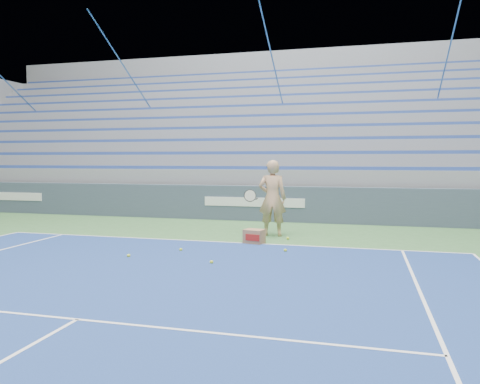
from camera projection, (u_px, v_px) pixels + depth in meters
name	position (u px, v px, depth m)	size (l,w,h in m)	color
sponsor_barrier	(255.00, 203.00, 14.71)	(30.00, 0.32, 1.10)	#3B4859
bleachers	(285.00, 149.00, 20.10)	(31.00, 9.15, 7.30)	gray
tennis_player	(272.00, 198.00, 11.75)	(0.97, 0.87, 1.91)	tan
ball_box	(254.00, 236.00, 10.72)	(0.50, 0.42, 0.33)	#986A49
tennis_ball_0	(212.00, 262.00, 8.63)	(0.07, 0.07, 0.07)	#D3E72F
tennis_ball_1	(129.00, 256.00, 9.21)	(0.07, 0.07, 0.07)	#D3E72F
tennis_ball_2	(288.00, 238.00, 11.24)	(0.07, 0.07, 0.07)	#D3E72F
tennis_ball_3	(181.00, 250.00, 9.83)	(0.07, 0.07, 0.07)	#D3E72F
tennis_ball_4	(285.00, 250.00, 9.75)	(0.07, 0.07, 0.07)	#D3E72F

